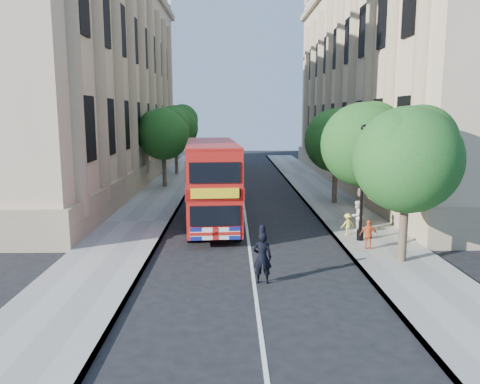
{
  "coord_description": "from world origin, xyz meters",
  "views": [
    {
      "loc": [
        -0.75,
        -14.26,
        5.71
      ],
      "look_at": [
        -0.39,
        6.19,
        2.3
      ],
      "focal_mm": 35.0,
      "sensor_mm": 36.0,
      "label": 1
    }
  ],
  "objects_px": {
    "lamp_post": "(362,188)",
    "woman_pedestrian": "(357,216)",
    "box_van": "(216,181)",
    "double_decker_bus": "(212,181)",
    "police_constable": "(262,258)"
  },
  "relations": [
    {
      "from": "lamp_post",
      "to": "woman_pedestrian",
      "type": "bearing_deg",
      "value": 80.12
    },
    {
      "from": "woman_pedestrian",
      "to": "box_van",
      "type": "bearing_deg",
      "value": -88.99
    },
    {
      "from": "woman_pedestrian",
      "to": "double_decker_bus",
      "type": "bearing_deg",
      "value": -52.75
    },
    {
      "from": "lamp_post",
      "to": "police_constable",
      "type": "bearing_deg",
      "value": -133.38
    },
    {
      "from": "double_decker_bus",
      "to": "police_constable",
      "type": "height_order",
      "value": "double_decker_bus"
    },
    {
      "from": "police_constable",
      "to": "woman_pedestrian",
      "type": "bearing_deg",
      "value": -122.25
    },
    {
      "from": "double_decker_bus",
      "to": "box_van",
      "type": "xyz_separation_m",
      "value": [
        -0.02,
        6.72,
        -0.95
      ]
    },
    {
      "from": "double_decker_bus",
      "to": "woman_pedestrian",
      "type": "relative_size",
      "value": 6.33
    },
    {
      "from": "double_decker_bus",
      "to": "woman_pedestrian",
      "type": "xyz_separation_m",
      "value": [
        7.1,
        -1.72,
        -1.49
      ]
    },
    {
      "from": "box_van",
      "to": "police_constable",
      "type": "distance_m",
      "value": 15.39
    },
    {
      "from": "lamp_post",
      "to": "police_constable",
      "type": "distance_m",
      "value": 7.07
    },
    {
      "from": "lamp_post",
      "to": "box_van",
      "type": "distance_m",
      "value": 12.35
    },
    {
      "from": "double_decker_bus",
      "to": "police_constable",
      "type": "xyz_separation_m",
      "value": [
        2.06,
        -8.52,
        -1.44
      ]
    },
    {
      "from": "box_van",
      "to": "woman_pedestrian",
      "type": "distance_m",
      "value": 11.06
    },
    {
      "from": "box_van",
      "to": "woman_pedestrian",
      "type": "xyz_separation_m",
      "value": [
        7.12,
        -8.44,
        -0.53
      ]
    }
  ]
}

